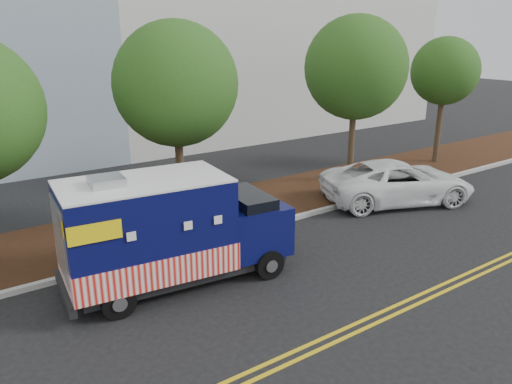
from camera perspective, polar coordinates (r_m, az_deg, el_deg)
ground at (r=14.40m, az=-3.86°, el=-7.93°), size 120.00×120.00×0.00m
curb at (r=15.48m, az=-6.57°, el=-5.79°), size 120.00×0.18×0.15m
mulch_strip at (r=17.23m, az=-9.93°, el=-3.44°), size 120.00×4.00×0.15m
centerline_near at (r=11.31m, az=8.39°, el=-15.91°), size 120.00×0.10×0.01m
centerline_far at (r=11.17m, az=9.30°, el=-16.47°), size 120.00×0.10×0.01m
tree_b at (r=15.79m, az=-9.14°, el=12.03°), size 3.84×3.84×6.64m
tree_c at (r=21.11m, az=11.34°, el=13.73°), size 4.18×4.18×6.95m
tree_d at (r=25.56m, az=20.78°, el=12.76°), size 3.15×3.15×6.07m
sign_post at (r=15.01m, az=-10.85°, el=-2.15°), size 0.06×0.06×2.40m
food_truck at (r=12.81m, az=-10.13°, el=-4.73°), size 6.05×2.78×3.09m
white_car at (r=19.74m, az=15.89°, el=1.13°), size 6.34×4.62×1.60m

